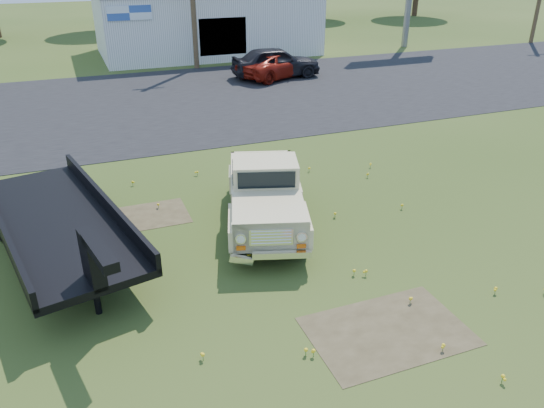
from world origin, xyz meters
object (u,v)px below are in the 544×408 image
(red_pickup, at_px, (277,65))
(dark_sedan, at_px, (276,62))
(flatbed_trailer, at_px, (56,217))
(vintage_pickup_truck, at_px, (265,193))

(red_pickup, distance_m, dark_sedan, 0.18)
(flatbed_trailer, distance_m, dark_sedan, 19.63)
(flatbed_trailer, bearing_deg, dark_sedan, 40.89)
(vintage_pickup_truck, bearing_deg, flatbed_trailer, -166.44)
(flatbed_trailer, xyz_separation_m, dark_sedan, (11.71, 15.76, -0.15))
(flatbed_trailer, distance_m, red_pickup, 19.66)
(flatbed_trailer, height_order, dark_sedan, flatbed_trailer)
(vintage_pickup_truck, bearing_deg, dark_sedan, 84.89)
(vintage_pickup_truck, height_order, flatbed_trailer, flatbed_trailer)
(red_pickup, bearing_deg, dark_sedan, 47.99)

